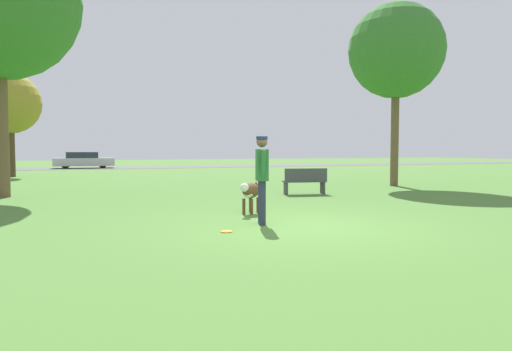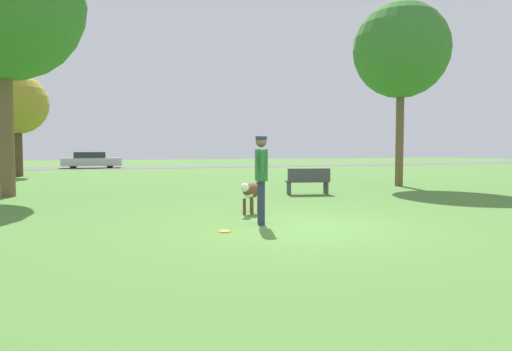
% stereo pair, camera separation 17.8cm
% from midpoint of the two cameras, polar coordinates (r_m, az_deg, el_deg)
% --- Properties ---
extents(ground_plane, '(120.00, 120.00, 0.00)m').
position_cam_midpoint_polar(ground_plane, '(8.60, 5.03, -6.39)').
color(ground_plane, '#4C7A33').
extents(far_road_strip, '(120.00, 6.00, 0.01)m').
position_cam_midpoint_polar(far_road_strip, '(38.47, -15.99, 0.97)').
color(far_road_strip, '#5B5B59').
rests_on(far_road_strip, ground_plane).
extents(person, '(0.34, 0.69, 1.69)m').
position_cam_midpoint_polar(person, '(8.74, 0.16, 0.42)').
color(person, '#2D334C').
rests_on(person, ground_plane).
extents(dog, '(0.78, 0.79, 0.71)m').
position_cam_midpoint_polar(dog, '(10.24, -1.22, -2.03)').
color(dog, brown).
rests_on(dog, ground_plane).
extents(frisbee, '(0.22, 0.22, 0.02)m').
position_cam_midpoint_polar(frisbee, '(8.04, -4.35, -7.00)').
color(frisbee, orange).
rests_on(frisbee, ground_plane).
extents(tree_far_left, '(3.21, 3.21, 5.50)m').
position_cam_midpoint_polar(tree_far_left, '(27.63, -28.65, 7.86)').
color(tree_far_left, '#4C3826').
rests_on(tree_far_left, ground_plane).
extents(tree_near_right, '(3.72, 3.72, 7.19)m').
position_cam_midpoint_polar(tree_near_right, '(19.34, 16.86, 14.64)').
color(tree_near_right, brown).
rests_on(tree_near_right, ground_plane).
extents(parked_car_silver, '(4.49, 1.90, 1.26)m').
position_cam_midpoint_polar(parked_car_silver, '(38.01, -20.85, 1.79)').
color(parked_car_silver, '#B7B7BC').
rests_on(parked_car_silver, ground_plane).
extents(park_bench, '(1.45, 0.67, 0.84)m').
position_cam_midpoint_polar(park_bench, '(14.77, 5.80, -0.61)').
color(park_bench, '#47474C').
rests_on(park_bench, ground_plane).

